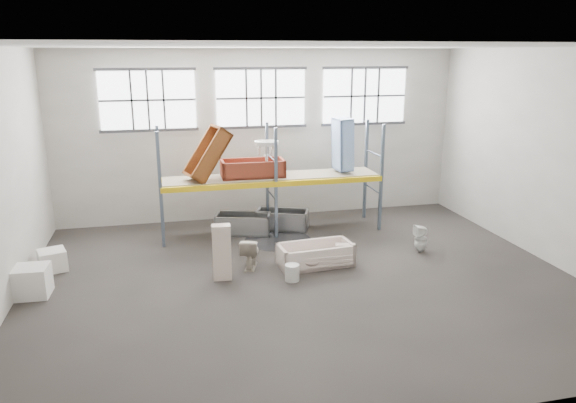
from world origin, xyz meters
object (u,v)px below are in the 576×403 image
object	(u,v)px
steel_tub_right	(282,219)
blue_tub_upright	(343,144)
carton_near	(30,281)
toilet_beige	(250,252)
steel_tub_left	(243,224)
bathtub_beige	(315,254)
bucket	(292,273)
rust_tub_flat	(253,168)
cistern_tall	(222,252)
toilet_white	(421,239)

from	to	relation	value
steel_tub_right	blue_tub_upright	distance (m)	2.74
carton_near	toilet_beige	bearing A→B (deg)	5.96
steel_tub_left	blue_tub_upright	world-z (taller)	blue_tub_upright
toilet_beige	blue_tub_upright	bearing A→B (deg)	-122.41
toilet_beige	bathtub_beige	bearing A→B (deg)	-169.54
blue_tub_upright	bucket	bearing A→B (deg)	-123.37
steel_tub_right	bucket	size ratio (longest dim) A/B	3.89
steel_tub_left	blue_tub_upright	distance (m)	3.58
toilet_beige	carton_near	bearing A→B (deg)	24.23
bathtub_beige	bucket	world-z (taller)	bathtub_beige
rust_tub_flat	toilet_beige	bearing A→B (deg)	-101.39
toilet_beige	bucket	distance (m)	1.26
cistern_tall	rust_tub_flat	bearing A→B (deg)	72.54
steel_tub_left	cistern_tall	bearing A→B (deg)	-106.96
toilet_beige	carton_near	distance (m)	4.71
toilet_beige	steel_tub_left	bearing A→B (deg)	-76.32
toilet_beige	steel_tub_left	world-z (taller)	toilet_beige
toilet_white	bucket	bearing A→B (deg)	-73.29
carton_near	steel_tub_left	bearing A→B (deg)	31.34
cistern_tall	blue_tub_upright	world-z (taller)	blue_tub_upright
toilet_white	blue_tub_upright	distance (m)	3.48
bathtub_beige	cistern_tall	world-z (taller)	cistern_tall
rust_tub_flat	carton_near	size ratio (longest dim) A/B	2.30
cistern_tall	steel_tub_left	world-z (taller)	cistern_tall
blue_tub_upright	carton_near	bearing A→B (deg)	-158.79
bathtub_beige	toilet_beige	distance (m)	1.54
steel_tub_left	steel_tub_right	xyz separation A→B (m)	(1.16, 0.17, -0.01)
bathtub_beige	bucket	xyz separation A→B (m)	(-0.75, -0.77, -0.07)
cistern_tall	carton_near	world-z (taller)	cistern_tall
toilet_white	steel_tub_right	size ratio (longest dim) A/B	0.48
steel_tub_right	bucket	xyz separation A→B (m)	(-0.59, -3.63, -0.08)
carton_near	bucket	bearing A→B (deg)	-5.14
steel_tub_left	rust_tub_flat	xyz separation A→B (m)	(0.31, 0.06, 1.55)
steel_tub_right	toilet_beige	bearing A→B (deg)	-117.25
steel_tub_right	carton_near	distance (m)	6.81
bathtub_beige	cistern_tall	distance (m)	2.30
bathtub_beige	rust_tub_flat	distance (m)	3.32
cistern_tall	rust_tub_flat	size ratio (longest dim) A/B	0.74
toilet_white	toilet_beige	bearing A→B (deg)	-88.59
toilet_white	rust_tub_flat	size ratio (longest dim) A/B	0.41
cistern_tall	bathtub_beige	bearing A→B (deg)	12.50
rust_tub_flat	carton_near	xyz separation A→B (m)	(-5.19, -3.03, -1.50)
cistern_tall	steel_tub_right	world-z (taller)	cistern_tall
toilet_white	steel_tub_left	distance (m)	4.83
bathtub_beige	carton_near	distance (m)	6.21
cistern_tall	rust_tub_flat	xyz separation A→B (m)	(1.23, 3.07, 1.19)
toilet_beige	bucket	size ratio (longest dim) A/B	1.95
blue_tub_upright	toilet_white	bearing A→B (deg)	-63.05
cistern_tall	blue_tub_upright	distance (m)	5.18
toilet_white	rust_tub_flat	xyz separation A→B (m)	(-3.84, 2.53, 1.47)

